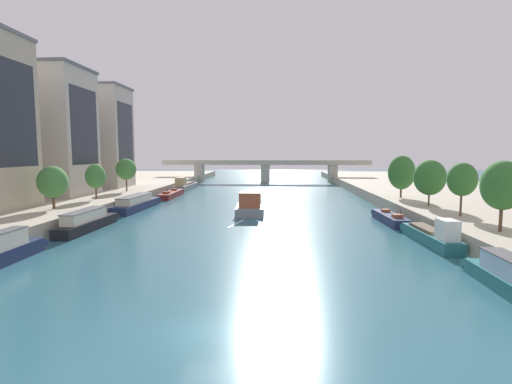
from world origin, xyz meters
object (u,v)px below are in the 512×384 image
Objects in this scene: moored_boat_left_lone at (3,250)px; tree_right_end_of_row at (462,179)px; moored_boat_left_upstream at (87,221)px; moored_boat_left_gap_after at (137,203)px; moored_boat_right_far at (390,218)px; moored_boat_left_midway at (171,194)px; tree_right_far at (430,178)px; tree_left_third at (95,176)px; bridge_far at (265,168)px; moored_boat_right_downstream at (508,277)px; tree_right_second at (402,173)px; moored_boat_right_second at (432,235)px; tree_left_past_mid at (126,169)px; tree_left_distant at (53,182)px; moored_boat_left_end at (185,186)px; tree_right_nearest at (503,185)px; barge_midriver at (251,203)px.

tree_right_end_of_row is (46.51, 16.14, 5.30)m from moored_boat_left_lone.
moored_boat_left_gap_after is at bearing 90.72° from moored_boat_left_upstream.
moored_boat_left_upstream reaches higher than moored_boat_right_far.
moored_boat_left_midway is 52.82m from tree_right_far.
tree_left_third is 69.85m from bridge_far.
moored_boat_left_midway is at bearing 125.08° from moored_boat_right_downstream.
tree_right_far is at bearing -86.29° from tree_right_second.
moored_boat_right_second is 1.85× the size of tree_left_past_mid.
tree_right_end_of_row is 19.64m from tree_right_second.
tree_left_past_mid is at bearing 88.75° from tree_left_distant.
tree_left_third is (-6.02, -2.27, 4.76)m from moored_boat_left_gap_after.
moored_boat_left_lone is 68.56m from moored_boat_left_end.
moored_boat_right_far is at bearing -112.76° from tree_right_second.
tree_right_end_of_row reaches higher than tree_left_past_mid.
bridge_far is at bearing 113.01° from tree_right_second.
moored_boat_left_lone is 1.03× the size of moored_boat_right_downstream.
moored_boat_left_midway is 47.77m from tree_right_second.
tree_right_far is (46.01, 10.27, 5.05)m from moored_boat_left_upstream.
tree_right_nearest is (5.72, 11.43, 5.50)m from moored_boat_right_downstream.
moored_boat_left_end reaches higher than moored_boat_left_lone.
tree_left_past_mid is 59.64m from tree_right_end_of_row.
moored_boat_left_upstream is at bearing -136.20° from barge_midriver.
tree_left_third reaches higher than moored_boat_left_midway.
tree_right_second is (5.16, 40.47, 5.26)m from moored_boat_right_downstream.
moored_boat_left_end is at bearing 90.27° from moored_boat_left_upstream.
tree_right_far reaches higher than moored_boat_right_far.
moored_boat_left_lone is at bearing -89.80° from moored_boat_left_gap_after.
tree_left_third reaches higher than moored_boat_right_second.
tree_right_second is (4.93, 26.39, 5.34)m from moored_boat_right_second.
moored_boat_right_second is 8.28m from tree_right_nearest.
moored_boat_left_upstream is 2.06× the size of tree_right_end_of_row.
bridge_far reaches higher than moored_boat_left_upstream.
moored_boat_left_gap_after is 2.40× the size of tree_right_nearest.
moored_boat_left_end is at bearing 118.88° from moored_boat_right_downstream.
tree_left_distant reaches higher than barge_midriver.
tree_left_distant reaches higher than moored_boat_left_upstream.
moored_boat_left_end is at bearing 82.34° from tree_left_distant.
tree_left_past_mid reaches higher than moored_boat_left_gap_after.
moored_boat_left_midway is 33.53m from tree_left_distant.
moored_boat_left_upstream is 44.69m from moored_boat_right_downstream.
barge_midriver is at bearing -175.27° from tree_right_second.
tree_right_end_of_row is (52.74, -27.84, 0.09)m from tree_left_past_mid.
moored_boat_left_gap_after is 2.50× the size of tree_right_far.
moored_boat_left_upstream is at bearing 169.91° from tree_right_nearest.
tree_right_end_of_row is (6.00, 6.78, 5.52)m from moored_boat_right_second.
moored_boat_left_midway is at bearing 133.29° from moored_boat_right_second.
bridge_far is at bearing 108.42° from tree_right_end_of_row.
moored_boat_left_end reaches higher than moored_boat_left_upstream.
tree_right_nearest is at bearing -90.38° from tree_right_far.
moored_boat_right_far is at bearing -14.69° from moored_boat_left_gap_after.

